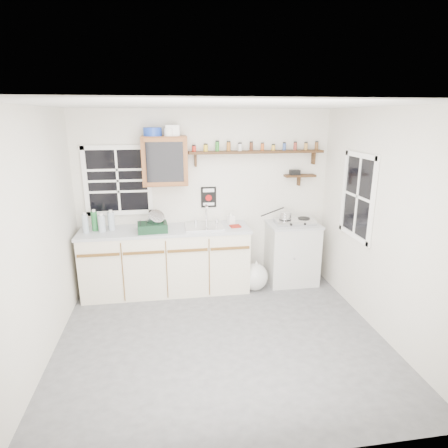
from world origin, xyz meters
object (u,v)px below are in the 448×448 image
(upper_cabinet, at_px, (165,161))
(dish_rack, at_px, (153,225))
(spice_shelf, at_px, (256,151))
(main_cabinet, at_px, (167,260))
(hotplate, at_px, (294,221))
(right_cabinet, at_px, (292,253))

(upper_cabinet, relative_size, dish_rack, 1.59)
(spice_shelf, bearing_deg, dish_rack, -167.79)
(main_cabinet, xyz_separation_m, hotplate, (1.84, 0.01, 0.49))
(upper_cabinet, xyz_separation_m, hotplate, (1.81, -0.14, -0.88))
(upper_cabinet, height_order, spice_shelf, upper_cabinet)
(upper_cabinet, bearing_deg, dish_rack, -127.09)
(main_cabinet, height_order, right_cabinet, main_cabinet)
(right_cabinet, xyz_separation_m, dish_rack, (-1.98, -0.13, 0.56))
(main_cabinet, height_order, hotplate, hotplate)
(dish_rack, relative_size, hotplate, 0.71)
(spice_shelf, bearing_deg, main_cabinet, -170.69)
(main_cabinet, bearing_deg, dish_rack, -146.12)
(dish_rack, bearing_deg, right_cabinet, -0.92)
(dish_rack, height_order, hotplate, dish_rack)
(upper_cabinet, xyz_separation_m, spice_shelf, (1.26, 0.07, 0.10))
(spice_shelf, relative_size, hotplate, 3.32)
(dish_rack, xyz_separation_m, hotplate, (1.99, 0.11, -0.07))
(main_cabinet, relative_size, spice_shelf, 1.21)
(upper_cabinet, height_order, dish_rack, upper_cabinet)
(spice_shelf, relative_size, dish_rack, 4.68)
(hotplate, bearing_deg, right_cabinet, 113.19)
(main_cabinet, bearing_deg, right_cabinet, 0.79)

